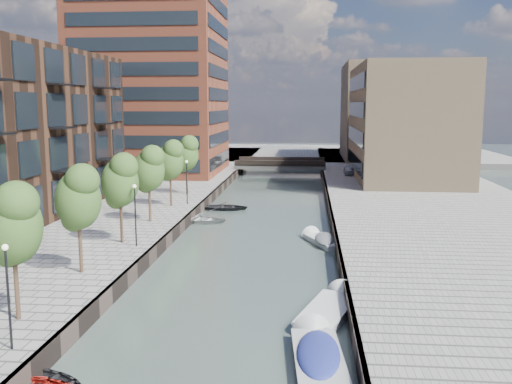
# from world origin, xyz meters

# --- Properties ---
(water) EXTENTS (300.00, 300.00, 0.00)m
(water) POSITION_xyz_m (0.00, 40.00, 0.00)
(water) COLOR #38473F
(water) RESTS_ON ground
(quay_right) EXTENTS (20.00, 140.00, 1.00)m
(quay_right) POSITION_xyz_m (16.00, 40.00, 0.50)
(quay_right) COLOR gray
(quay_right) RESTS_ON ground
(quay_wall_left) EXTENTS (0.25, 140.00, 1.00)m
(quay_wall_left) POSITION_xyz_m (-6.10, 40.00, 0.50)
(quay_wall_left) COLOR #332823
(quay_wall_left) RESTS_ON ground
(quay_wall_right) EXTENTS (0.25, 140.00, 1.00)m
(quay_wall_right) POSITION_xyz_m (6.10, 40.00, 0.50)
(quay_wall_right) COLOR #332823
(quay_wall_right) RESTS_ON ground
(far_closure) EXTENTS (80.00, 40.00, 1.00)m
(far_closure) POSITION_xyz_m (0.00, 100.00, 0.50)
(far_closure) COLOR gray
(far_closure) RESTS_ON ground
(tower) EXTENTS (18.00, 18.00, 30.00)m
(tower) POSITION_xyz_m (-17.00, 65.00, 16.00)
(tower) COLOR brown
(tower) RESTS_ON quay_left
(tan_block_near) EXTENTS (12.00, 25.00, 14.00)m
(tan_block_near) POSITION_xyz_m (16.00, 62.00, 8.00)
(tan_block_near) COLOR #967C5C
(tan_block_near) RESTS_ON quay_right
(tan_block_far) EXTENTS (12.00, 20.00, 16.00)m
(tan_block_far) POSITION_xyz_m (16.00, 88.00, 9.00)
(tan_block_far) COLOR #967C5C
(tan_block_far) RESTS_ON quay_right
(bridge) EXTENTS (13.00, 6.00, 1.30)m
(bridge) POSITION_xyz_m (0.00, 72.00, 1.39)
(bridge) COLOR gray
(bridge) RESTS_ON ground
(tree_1) EXTENTS (2.50, 2.50, 5.95)m
(tree_1) POSITION_xyz_m (-8.50, 11.00, 5.31)
(tree_1) COLOR #382619
(tree_1) RESTS_ON quay_left
(tree_2) EXTENTS (2.50, 2.50, 5.95)m
(tree_2) POSITION_xyz_m (-8.50, 18.00, 5.31)
(tree_2) COLOR #382619
(tree_2) RESTS_ON quay_left
(tree_3) EXTENTS (2.50, 2.50, 5.95)m
(tree_3) POSITION_xyz_m (-8.50, 25.00, 5.31)
(tree_3) COLOR #382619
(tree_3) RESTS_ON quay_left
(tree_4) EXTENTS (2.50, 2.50, 5.95)m
(tree_4) POSITION_xyz_m (-8.50, 32.00, 5.31)
(tree_4) COLOR #382619
(tree_4) RESTS_ON quay_left
(tree_5) EXTENTS (2.50, 2.50, 5.95)m
(tree_5) POSITION_xyz_m (-8.50, 39.00, 5.31)
(tree_5) COLOR #382619
(tree_5) RESTS_ON quay_left
(tree_6) EXTENTS (2.50, 2.50, 5.95)m
(tree_6) POSITION_xyz_m (-8.50, 46.00, 5.31)
(tree_6) COLOR #382619
(tree_6) RESTS_ON quay_left
(lamp_0) EXTENTS (0.24, 0.24, 4.12)m
(lamp_0) POSITION_xyz_m (-7.20, 8.00, 3.51)
(lamp_0) COLOR black
(lamp_0) RESTS_ON quay_left
(lamp_1) EXTENTS (0.24, 0.24, 4.12)m
(lamp_1) POSITION_xyz_m (-7.20, 24.00, 3.51)
(lamp_1) COLOR black
(lamp_1) RESTS_ON quay_left
(lamp_2) EXTENTS (0.24, 0.24, 4.12)m
(lamp_2) POSITION_xyz_m (-7.20, 40.00, 3.51)
(lamp_2) COLOR black
(lamp_2) RESTS_ON quay_left
(sloop_3) EXTENTS (5.22, 4.02, 1.00)m
(sloop_3) POSITION_xyz_m (-5.40, 36.60, 0.00)
(sloop_3) COLOR #AEAEAC
(sloop_3) RESTS_ON ground
(sloop_4) EXTENTS (4.55, 3.25, 0.94)m
(sloop_4) POSITION_xyz_m (-4.07, 42.87, 0.00)
(sloop_4) COLOR black
(sloop_4) RESTS_ON ground
(motorboat_2) EXTENTS (3.50, 5.87, 1.85)m
(motorboat_2) POSITION_xyz_m (5.27, 15.81, 0.11)
(motorboat_2) COLOR silver
(motorboat_2) RESTS_ON ground
(motorboat_3) EXTENTS (2.33, 5.63, 1.83)m
(motorboat_3) POSITION_xyz_m (4.47, 10.31, 0.22)
(motorboat_3) COLOR #B1B1AF
(motorboat_3) RESTS_ON ground
(motorboat_4) EXTENTS (3.39, 4.96, 1.57)m
(motorboat_4) POSITION_xyz_m (5.14, 30.10, 0.19)
(motorboat_4) COLOR silver
(motorboat_4) RESTS_ON ground
(car) EXTENTS (1.66, 4.11, 1.40)m
(car) POSITION_xyz_m (9.62, 64.36, 1.70)
(car) COLOR #99999D
(car) RESTS_ON quay_right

